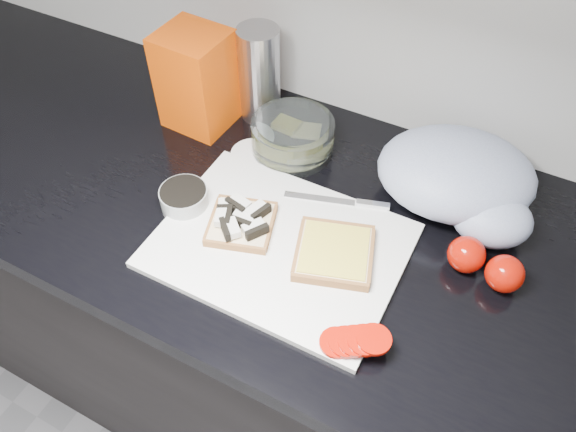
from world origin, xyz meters
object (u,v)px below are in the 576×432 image
at_px(bread_bag, 197,80).
at_px(cutting_board, 280,245).
at_px(steel_canister, 259,74).
at_px(glass_bowl, 293,137).

bearing_deg(bread_bag, cutting_board, -33.38).
bearing_deg(bread_bag, steel_canister, 39.54).
relative_size(bread_bag, steel_canister, 1.01).
distance_m(cutting_board, bread_bag, 0.38).
height_order(bread_bag, steel_canister, bread_bag).
relative_size(cutting_board, steel_canister, 2.07).
distance_m(cutting_board, glass_bowl, 0.24).
height_order(glass_bowl, bread_bag, bread_bag).
distance_m(cutting_board, steel_canister, 0.37).
height_order(cutting_board, bread_bag, bread_bag).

